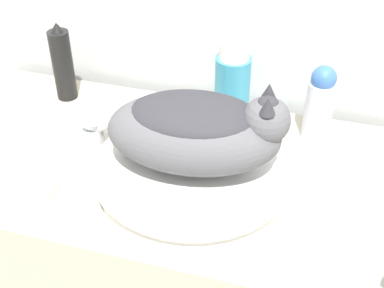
% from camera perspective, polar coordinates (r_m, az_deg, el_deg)
% --- Properties ---
extents(sink_basin, '(0.38, 0.38, 0.05)m').
position_cam_1_polar(sink_basin, '(1.02, 0.17, -2.93)').
color(sink_basin, silver).
rests_on(sink_basin, vanity_counter).
extents(cat, '(0.34, 0.26, 0.17)m').
position_cam_1_polar(cat, '(0.96, 0.64, 1.66)').
color(cat, '#56565B').
rests_on(cat, sink_basin).
extents(faucet, '(0.15, 0.06, 0.14)m').
position_cam_1_polar(faucet, '(1.08, -10.05, 2.03)').
color(faucet, silver).
rests_on(faucet, vanity_counter).
extents(lotion_bottle_white, '(0.06, 0.06, 0.17)m').
position_cam_1_polar(lotion_bottle_white, '(1.13, 13.46, 4.21)').
color(lotion_bottle_white, silver).
rests_on(lotion_bottle_white, vanity_counter).
extents(hairspray_can_black, '(0.05, 0.05, 0.19)m').
position_cam_1_polar(hairspray_can_black, '(1.28, -13.64, 8.31)').
color(hairspray_can_black, black).
rests_on(hairspray_can_black, vanity_counter).
extents(mouthwash_bottle, '(0.08, 0.08, 0.20)m').
position_cam_1_polar(mouthwash_bottle, '(1.14, 4.32, 6.11)').
color(mouthwash_bottle, teal).
rests_on(mouthwash_bottle, vanity_counter).
extents(soap_bar, '(0.06, 0.05, 0.02)m').
position_cam_1_polar(soap_bar, '(1.04, -16.09, -4.84)').
color(soap_bar, silver).
rests_on(soap_bar, vanity_counter).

